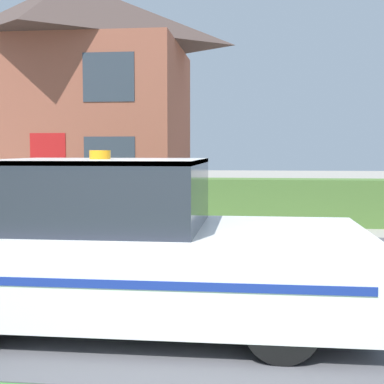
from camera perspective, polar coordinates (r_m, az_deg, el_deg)
name	(u,v)px	position (r m, az deg, el deg)	size (l,w,h in m)	color
road_strip	(223,276)	(7.06, 3.34, -8.96)	(28.00, 6.72, 0.01)	#4C4C51
garden_hedge	(204,201)	(11.91, 1.30, -0.98)	(8.29, 0.83, 1.01)	#4C7233
police_car	(129,248)	(5.09, -6.76, -5.95)	(4.17, 1.82, 1.63)	black
house_left	(71,90)	(17.69, -12.76, 10.57)	(7.36, 5.48, 6.95)	#93513D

